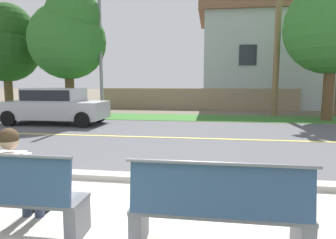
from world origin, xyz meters
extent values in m
plane|color=#665B4C|center=(0.00, 8.00, 0.00)|extent=(140.00, 140.00, 0.00)
cube|color=#B7B2A8|center=(0.00, 0.40, 0.01)|extent=(44.00, 3.60, 0.01)
cube|color=#ADA89E|center=(0.00, 2.35, 0.06)|extent=(44.00, 0.30, 0.11)
cube|color=#515156|center=(0.00, 6.50, 0.00)|extent=(52.00, 8.00, 0.01)
cube|color=#E0CC4C|center=(0.00, 6.50, 0.01)|extent=(48.00, 0.14, 0.01)
cube|color=#38702D|center=(0.00, 12.02, 0.01)|extent=(48.00, 2.80, 0.02)
cube|color=slate|center=(-0.36, 0.38, 0.23)|extent=(0.14, 0.40, 0.45)
cube|color=slate|center=(-1.22, 0.38, 0.42)|extent=(1.87, 0.44, 0.05)
cube|color=slate|center=(0.36, 0.38, 0.23)|extent=(0.14, 0.40, 0.45)
cube|color=slate|center=(2.09, 0.38, 0.23)|extent=(0.14, 0.40, 0.45)
cube|color=slate|center=(1.22, 0.38, 0.42)|extent=(1.87, 0.44, 0.05)
cube|color=navy|center=(1.22, 0.18, 0.71)|extent=(1.79, 0.12, 0.52)
cylinder|color=slate|center=(1.22, 0.17, 0.99)|extent=(1.87, 0.04, 0.04)
cylinder|color=#333D56|center=(-1.26, 0.57, 0.51)|extent=(0.15, 0.42, 0.15)
cylinder|color=#333D56|center=(-1.08, 0.57, 0.51)|extent=(0.15, 0.42, 0.15)
cylinder|color=#333D56|center=(-1.26, 0.76, 0.21)|extent=(0.12, 0.12, 0.43)
cube|color=black|center=(-1.26, 0.84, 0.04)|extent=(0.09, 0.24, 0.07)
cylinder|color=#333D56|center=(-1.08, 0.76, 0.21)|extent=(0.12, 0.12, 0.43)
cube|color=black|center=(-1.08, 0.84, 0.04)|extent=(0.09, 0.24, 0.07)
cube|color=silver|center=(-1.17, 0.38, 0.71)|extent=(0.34, 0.20, 0.52)
cylinder|color=silver|center=(-0.96, 0.40, 0.73)|extent=(0.09, 0.09, 0.46)
sphere|color=tan|center=(-1.17, 0.39, 1.10)|extent=(0.21, 0.21, 0.21)
sphere|color=#382819|center=(-1.17, 0.39, 1.14)|extent=(0.22, 0.22, 0.22)
cube|color=#B2B5BC|center=(-5.44, 8.90, 0.62)|extent=(4.30, 1.76, 0.72)
cube|color=#B2B5BC|center=(-5.44, 8.90, 1.24)|extent=(2.24, 1.58, 0.60)
cube|color=black|center=(-5.44, 8.90, 1.26)|extent=(2.15, 1.62, 0.43)
cylinder|color=black|center=(-3.84, 8.06, 0.32)|extent=(0.64, 0.18, 0.64)
cylinder|color=black|center=(-3.84, 9.74, 0.32)|extent=(0.64, 0.18, 0.64)
cylinder|color=black|center=(-7.04, 8.06, 0.32)|extent=(0.64, 0.18, 0.64)
cylinder|color=black|center=(-7.04, 9.74, 0.32)|extent=(0.64, 0.18, 0.64)
cylinder|color=gray|center=(-4.38, 11.62, 3.83)|extent=(0.16, 0.16, 7.67)
cylinder|color=brown|center=(-10.26, 12.43, 1.14)|extent=(0.45, 0.45, 2.29)
sphere|color=#1E4719|center=(-10.26, 12.43, 3.66)|extent=(3.66, 3.66, 3.66)
sphere|color=#1E4719|center=(-9.80, 12.16, 4.76)|extent=(2.56, 2.56, 2.56)
cylinder|color=brown|center=(-6.16, 11.70, 1.22)|extent=(0.46, 0.46, 2.43)
sphere|color=#2D6B28|center=(-6.16, 11.70, 3.89)|extent=(3.89, 3.89, 3.89)
sphere|color=#2D6B28|center=(-5.68, 11.40, 5.06)|extent=(2.72, 2.72, 2.72)
cylinder|color=brown|center=(6.59, 11.88, 1.35)|extent=(0.48, 0.48, 2.70)
sphere|color=#33752D|center=(6.59, 11.88, 4.32)|extent=(4.32, 4.32, 4.32)
cylinder|color=brown|center=(4.58, 13.67, 3.84)|extent=(0.32, 0.32, 7.69)
cube|color=gray|center=(0.29, 16.83, 0.70)|extent=(13.00, 0.36, 1.40)
cube|color=#A3ADB2|center=(5.77, 20.03, 3.22)|extent=(10.17, 6.40, 6.44)
cube|color=brown|center=(5.77, 20.03, 6.74)|extent=(10.98, 6.91, 0.60)
cube|color=#232833|center=(3.48, 16.80, 3.54)|extent=(1.10, 0.06, 1.30)
cube|color=#232833|center=(8.05, 16.80, 3.54)|extent=(1.10, 0.06, 1.30)
camera|label=1|loc=(1.12, -2.58, 1.77)|focal=30.83mm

